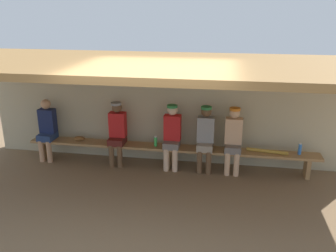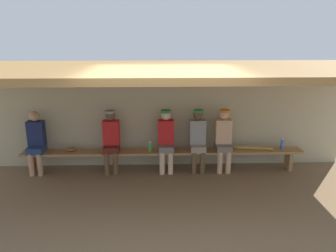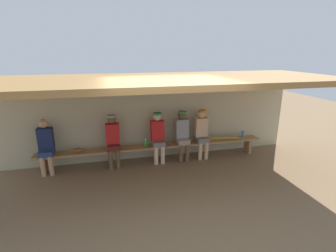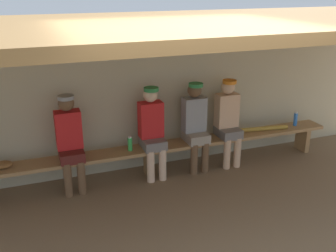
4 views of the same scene
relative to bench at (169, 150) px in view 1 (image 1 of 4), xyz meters
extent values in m
plane|color=brown|center=(0.00, -1.55, -0.39)|extent=(24.00, 24.00, 0.00)
cube|color=#B7AD8C|center=(0.00, 0.45, 0.71)|extent=(8.00, 0.20, 2.20)
cube|color=olive|center=(0.00, -0.85, 1.87)|extent=(8.00, 2.80, 0.12)
cube|color=#9E7547|center=(0.00, 0.00, 0.05)|extent=(6.00, 0.36, 0.05)
cube|color=#9E7547|center=(-2.75, 0.00, -0.18)|extent=(0.08, 0.29, 0.41)
cube|color=#9E7547|center=(0.00, 0.00, -0.18)|extent=(0.08, 0.29, 0.41)
cube|color=#9E7547|center=(2.75, 0.00, -0.18)|extent=(0.08, 0.29, 0.41)
cube|color=navy|center=(-2.67, -0.02, 0.14)|extent=(0.32, 0.40, 0.14)
cylinder|color=tan|center=(-2.76, -0.18, -0.15)|extent=(0.11, 0.11, 0.48)
cylinder|color=tan|center=(-2.58, -0.18, -0.15)|extent=(0.11, 0.11, 0.48)
cube|color=#19234C|center=(-2.67, 0.06, 0.47)|extent=(0.34, 0.20, 0.52)
sphere|color=tan|center=(-2.67, 0.06, 0.84)|extent=(0.21, 0.21, 0.21)
cube|color=slate|center=(1.29, -0.02, 0.14)|extent=(0.32, 0.40, 0.14)
cylinder|color=#DBAD84|center=(1.20, -0.18, -0.15)|extent=(0.11, 0.11, 0.48)
cylinder|color=#DBAD84|center=(1.38, -0.18, -0.15)|extent=(0.11, 0.11, 0.48)
cube|color=#DBAD84|center=(1.29, 0.06, 0.47)|extent=(0.34, 0.20, 0.52)
sphere|color=#DBAD84|center=(1.29, 0.06, 0.84)|extent=(0.21, 0.21, 0.21)
cylinder|color=orange|center=(1.29, 0.02, 0.93)|extent=(0.21, 0.21, 0.05)
cube|color=#591E19|center=(-1.10, -0.02, 0.14)|extent=(0.32, 0.40, 0.14)
cylinder|color=brown|center=(-1.19, -0.18, -0.15)|extent=(0.11, 0.11, 0.48)
cylinder|color=brown|center=(-1.01, -0.18, -0.15)|extent=(0.11, 0.11, 0.48)
cube|color=red|center=(-1.10, 0.06, 0.47)|extent=(0.34, 0.20, 0.52)
sphere|color=brown|center=(-1.10, 0.06, 0.84)|extent=(0.21, 0.21, 0.21)
cylinder|color=gray|center=(-1.10, 0.02, 0.93)|extent=(0.21, 0.21, 0.05)
cube|color=gray|center=(0.74, -0.02, 0.14)|extent=(0.32, 0.40, 0.14)
cylinder|color=brown|center=(0.65, -0.18, -0.15)|extent=(0.11, 0.11, 0.48)
cylinder|color=brown|center=(0.83, -0.18, -0.15)|extent=(0.11, 0.11, 0.48)
cube|color=gray|center=(0.74, 0.06, 0.47)|extent=(0.34, 0.20, 0.52)
sphere|color=brown|center=(0.74, 0.06, 0.84)|extent=(0.21, 0.21, 0.21)
cylinder|color=#2D8442|center=(0.74, 0.02, 0.93)|extent=(0.21, 0.21, 0.05)
cube|color=slate|center=(0.06, -0.02, 0.14)|extent=(0.32, 0.40, 0.14)
cylinder|color=beige|center=(-0.03, -0.18, -0.15)|extent=(0.11, 0.11, 0.48)
cylinder|color=beige|center=(0.15, -0.18, -0.15)|extent=(0.11, 0.11, 0.48)
cube|color=red|center=(0.06, 0.06, 0.47)|extent=(0.34, 0.20, 0.52)
sphere|color=beige|center=(0.06, 0.06, 0.84)|extent=(0.21, 0.21, 0.21)
cylinder|color=#2D8442|center=(0.06, 0.02, 0.93)|extent=(0.21, 0.21, 0.05)
cylinder|color=green|center=(-0.28, -0.01, 0.17)|extent=(0.07, 0.07, 0.19)
cylinder|color=white|center=(-0.28, -0.01, 0.28)|extent=(0.05, 0.05, 0.02)
cylinder|color=blue|center=(2.58, 0.03, 0.18)|extent=(0.06, 0.06, 0.21)
cylinder|color=white|center=(2.58, 0.03, 0.30)|extent=(0.04, 0.04, 0.02)
ellipsoid|color=brown|center=(-1.96, 0.02, 0.12)|extent=(0.24, 0.17, 0.09)
cylinder|color=#B28C33|center=(1.96, 0.00, 0.11)|extent=(0.80, 0.19, 0.07)
camera|label=1|loc=(1.10, -6.64, 2.80)|focal=37.63mm
camera|label=2|loc=(-0.11, -6.66, 2.53)|focal=35.32mm
camera|label=3|loc=(-1.19, -6.18, 2.47)|focal=26.96mm
camera|label=4|loc=(-1.57, -5.02, 2.35)|focal=42.15mm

